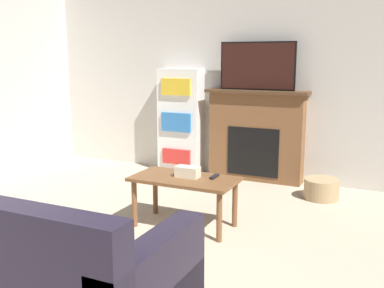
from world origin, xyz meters
name	(u,v)px	position (x,y,z in m)	size (l,w,h in m)	color
wall_back	(251,74)	(0.00, 4.61, 1.35)	(6.90, 0.06, 2.70)	beige
fireplace	(256,135)	(0.13, 4.47, 0.58)	(1.31, 0.28, 1.16)	brown
tv	(257,66)	(0.13, 4.45, 1.46)	(0.96, 0.03, 0.59)	black
couch	(7,276)	(-0.24, 0.76, 0.30)	(2.10, 0.90, 0.91)	black
coffee_table	(185,185)	(0.02, 2.61, 0.41)	(0.98, 0.51, 0.48)	brown
tissue_box	(188,172)	(0.04, 2.64, 0.53)	(0.22, 0.12, 0.10)	beige
remote_control	(214,176)	(0.27, 2.72, 0.49)	(0.04, 0.15, 0.02)	black
bookshelf	(181,121)	(-0.93, 4.44, 0.71)	(0.60, 0.29, 1.42)	white
storage_basket	(321,189)	(1.05, 4.01, 0.11)	(0.39, 0.39, 0.23)	tan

